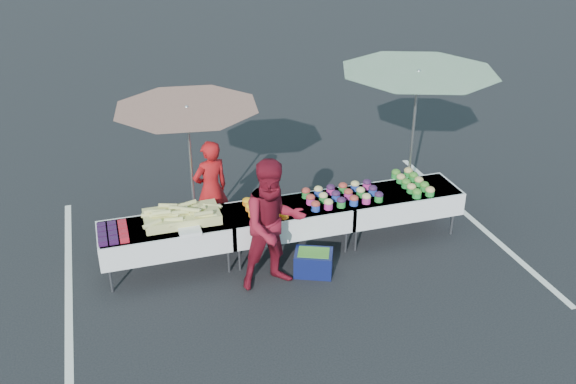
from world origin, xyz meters
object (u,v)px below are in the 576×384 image
object	(u,v)px
table_center	(288,217)
umbrella_right	(418,84)
table_right	(398,200)
storage_bin	(313,262)
umbrella_left	(187,119)
vendor	(211,189)
table_left	(166,236)
customer	(273,225)

from	to	relation	value
table_center	umbrella_right	size ratio (longest dim) A/B	0.73
table_right	umbrella_right	world-z (taller)	umbrella_right
table_center	storage_bin	bearing A→B (deg)	-75.86
umbrella_left	table_right	bearing A→B (deg)	-14.62
table_center	vendor	size ratio (longest dim) A/B	1.17
vendor	storage_bin	size ratio (longest dim) A/B	2.47
vendor	table_right	bearing A→B (deg)	145.80
table_left	umbrella_right	world-z (taller)	umbrella_right
customer	umbrella_right	size ratio (longest dim) A/B	0.74
table_left	customer	distance (m)	1.60
umbrella_left	vendor	bearing A→B (deg)	1.86
table_center	table_right	xyz separation A→B (m)	(1.80, 0.00, 0.00)
table_center	umbrella_right	world-z (taller)	umbrella_right
storage_bin	vendor	bearing A→B (deg)	151.55
table_center	table_right	world-z (taller)	same
table_left	table_center	world-z (taller)	same
customer	table_center	bearing A→B (deg)	54.80
table_center	table_right	bearing A→B (deg)	0.00
customer	umbrella_right	world-z (taller)	umbrella_right
table_left	umbrella_right	xyz separation A→B (m)	(4.03, 0.51, 1.68)
table_right	storage_bin	bearing A→B (deg)	-157.39
table_right	customer	bearing A→B (deg)	-161.46
table_center	umbrella_right	xyz separation A→B (m)	(2.23, 0.51, 1.68)
table_center	customer	size ratio (longest dim) A/B	0.99
table_left	table_center	xyz separation A→B (m)	(1.80, 0.00, 0.00)
table_left	storage_bin	distance (m)	2.12
table_left	table_right	size ratio (longest dim) A/B	1.00
vendor	storage_bin	bearing A→B (deg)	109.87
vendor	umbrella_left	bearing A→B (deg)	-16.14
umbrella_left	customer	bearing A→B (deg)	-61.83
umbrella_left	table_center	bearing A→B (deg)	-32.28
table_right	customer	world-z (taller)	customer
umbrella_left	table_left	bearing A→B (deg)	-123.70
vendor	storage_bin	xyz separation A→B (m)	(1.16, -1.49, -0.62)
vendor	customer	xyz separation A→B (m)	(0.55, -1.56, 0.14)
table_right	vendor	world-z (taller)	vendor
umbrella_right	storage_bin	bearing A→B (deg)	-149.89
table_left	customer	xyz separation A→B (m)	(1.36, -0.75, 0.36)
table_right	umbrella_left	bearing A→B (deg)	165.38
table_right	umbrella_left	size ratio (longest dim) A/B	0.71
table_right	vendor	distance (m)	2.91
umbrella_left	storage_bin	distance (m)	2.74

